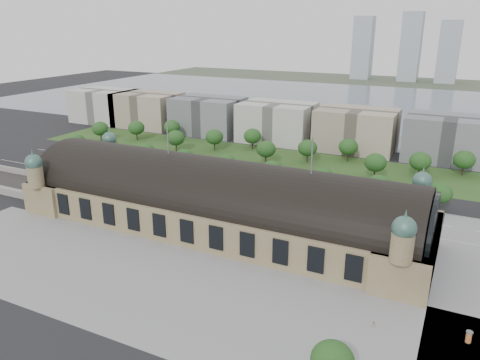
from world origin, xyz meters
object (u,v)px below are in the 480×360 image
at_px(petrol_station, 188,158).
at_px(parked_car_6, 167,192).
at_px(traffic_car_6, 427,221).
at_px(pedestrian_0, 374,325).
at_px(parked_car_2, 157,187).
at_px(parked_car_0, 97,179).
at_px(bus_east, 273,199).
at_px(traffic_car_2, 161,181).
at_px(bus_west, 220,191).
at_px(traffic_car_0, 55,160).
at_px(parked_car_1, 120,181).
at_px(advertising_column, 469,337).
at_px(traffic_car_4, 275,202).
at_px(parked_car_5, 182,192).
at_px(bus_mid, 259,201).
at_px(traffic_car_1, 98,165).
at_px(traffic_car_3, 204,176).
at_px(parked_car_3, 173,192).
at_px(parked_car_4, 191,193).

relative_size(petrol_station, parked_car_6, 3.20).
distance_m(traffic_car_6, pedestrian_0, 74.03).
bearing_deg(traffic_car_6, parked_car_2, -85.93).
height_order(parked_car_0, bus_east, bus_east).
height_order(traffic_car_2, pedestrian_0, traffic_car_2).
xyz_separation_m(bus_west, pedestrian_0, (79.25, -66.02, -0.68)).
relative_size(traffic_car_0, bus_east, 0.30).
relative_size(parked_car_1, advertising_column, 1.63).
relative_size(traffic_car_4, pedestrian_0, 2.32).
relative_size(parked_car_5, bus_east, 0.43).
relative_size(parked_car_6, bus_west, 0.41).
relative_size(parked_car_1, bus_mid, 0.41).
height_order(traffic_car_1, traffic_car_3, traffic_car_3).
xyz_separation_m(traffic_car_6, parked_car_3, (-103.82, -15.65, -0.08)).
height_order(traffic_car_6, bus_east, bus_east).
xyz_separation_m(traffic_car_0, bus_mid, (125.85, -9.84, 0.98)).
xyz_separation_m(parked_car_3, parked_car_6, (-2.07, -1.58, -0.11)).
height_order(petrol_station, traffic_car_4, petrol_station).
bearing_deg(traffic_car_3, traffic_car_1, 94.78).
bearing_deg(parked_car_2, parked_car_5, 50.01).
relative_size(traffic_car_0, traffic_car_3, 0.84).
relative_size(traffic_car_6, parked_car_6, 1.36).
bearing_deg(parked_car_4, parked_car_5, -99.89).
bearing_deg(bus_west, parked_car_6, 113.10).
distance_m(parked_car_3, advertising_column, 131.40).
distance_m(traffic_car_1, bus_west, 79.30).
height_order(parked_car_4, parked_car_5, parked_car_5).
bearing_deg(traffic_car_3, parked_car_5, -174.49).
relative_size(traffic_car_2, parked_car_0, 1.21).
xyz_separation_m(parked_car_5, pedestrian_0, (94.36, -59.27, 0.00)).
bearing_deg(traffic_car_4, petrol_station, -120.09).
distance_m(traffic_car_6, parked_car_4, 97.06).
relative_size(parked_car_0, bus_mid, 0.40).
relative_size(traffic_car_2, parked_car_5, 1.02).
height_order(traffic_car_1, traffic_car_4, traffic_car_1).
relative_size(parked_car_6, bus_east, 0.32).
bearing_deg(traffic_car_1, traffic_car_6, -96.04).
bearing_deg(traffic_car_3, petrol_station, 46.57).
distance_m(parked_car_0, pedestrian_0, 151.96).
height_order(parked_car_3, advertising_column, advertising_column).
xyz_separation_m(traffic_car_3, bus_mid, (38.99, -21.28, 0.96)).
bearing_deg(petrol_station, traffic_car_6, -12.39).
xyz_separation_m(parked_car_1, parked_car_6, (28.90, -2.80, -0.05)).
bearing_deg(parked_car_2, bus_east, 61.01).
bearing_deg(parked_car_2, traffic_car_6, 60.97).
bearing_deg(advertising_column, bus_east, 140.21).
distance_m(parked_car_4, pedestrian_0, 109.23).
relative_size(traffic_car_2, parked_car_6, 1.34).
bearing_deg(traffic_car_1, bus_mid, -102.95).
relative_size(traffic_car_1, advertising_column, 1.37).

